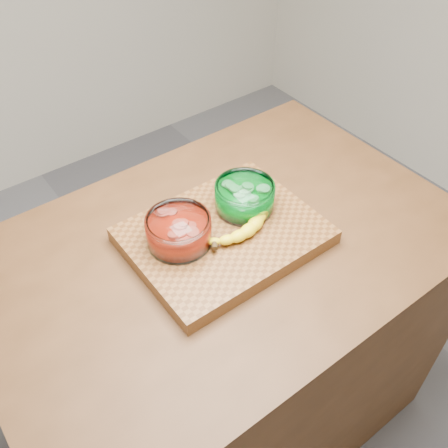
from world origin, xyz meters
TOP-DOWN VIEW (x-y plane):
  - ground at (0.00, 0.00)m, footprint 3.50×3.50m
  - counter at (0.00, 0.00)m, footprint 1.20×0.80m
  - cutting_board at (0.00, 0.00)m, footprint 0.45×0.35m
  - bowl_red at (-0.11, 0.03)m, footprint 0.15×0.15m
  - bowl_green at (0.09, 0.04)m, footprint 0.15×0.15m
  - banana at (0.04, 0.00)m, footprint 0.24×0.16m

SIDE VIEW (x-z plane):
  - ground at x=0.00m, z-range 0.00..0.00m
  - counter at x=0.00m, z-range 0.00..0.90m
  - cutting_board at x=0.00m, z-range 0.90..0.94m
  - banana at x=0.04m, z-range 0.94..0.98m
  - bowl_green at x=0.09m, z-range 0.94..1.01m
  - bowl_red at x=-0.11m, z-range 0.94..1.01m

